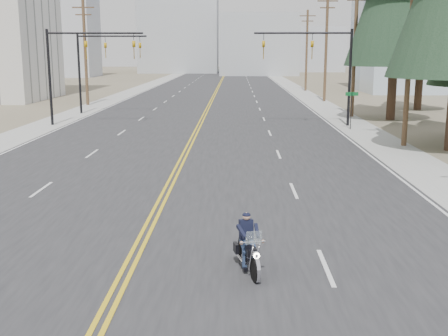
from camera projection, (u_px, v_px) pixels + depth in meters
road at (216, 91)px, 78.92m from camera, size 20.00×200.00×0.01m
sidewalk_left at (135, 91)px, 79.15m from camera, size 3.00×200.00×0.01m
sidewalk_right at (298, 91)px, 78.69m from camera, size 3.00×200.00×0.01m
traffic_mast_left at (76, 58)px, 40.90m from camera, size 7.10×0.26×7.00m
traffic_mast_right at (323, 58)px, 40.54m from camera, size 7.10×0.26×7.00m
traffic_mast_far at (98, 58)px, 48.75m from camera, size 6.10×0.26×7.00m
street_sign at (351, 104)px, 39.18m from camera, size 0.90×0.06×2.62m
utility_pole_b at (410, 41)px, 31.44m from camera, size 2.20×0.30×11.50m
utility_pole_c at (355, 47)px, 46.18m from camera, size 2.20×0.30×11.00m
utility_pole_d at (326, 46)px, 60.81m from camera, size 2.20×0.30×11.50m
utility_pole_e at (307, 49)px, 77.50m from camera, size 2.20×0.30×11.00m
utility_pole_left at (85, 51)px, 56.52m from camera, size 2.20×0.30×10.50m
haze_bldg_a at (62, 25)px, 121.44m from camera, size 14.00×12.00×22.00m
haze_bldg_b at (258, 45)px, 131.18m from camera, size 18.00×14.00×14.00m
haze_bldg_c at (417, 34)px, 115.44m from camera, size 16.00×12.00×18.00m
haze_bldg_d at (179, 22)px, 145.05m from camera, size 20.00×15.00×26.00m
haze_bldg_e at (316, 49)px, 155.51m from camera, size 14.00×14.00×12.00m
haze_bldg_f at (20, 41)px, 137.04m from camera, size 12.00×12.00×16.00m
motorcyclist at (249, 244)px, 13.86m from camera, size 1.19×2.00×1.46m
conifer_far at (425, 5)px, 51.07m from camera, size 6.24×6.24×16.73m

